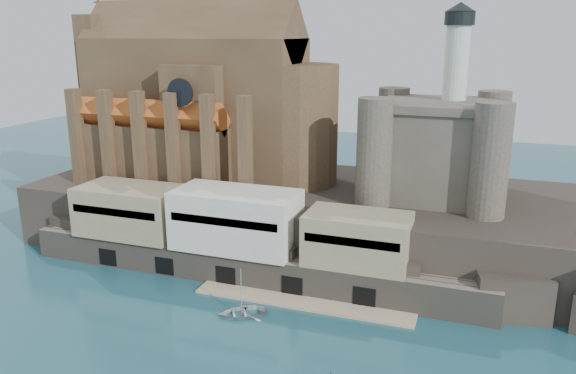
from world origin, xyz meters
The scene contains 5 objects.
promontory centered at (-0.19, 39.37, 4.92)m, with size 100.00×36.00×10.00m.
quay centered at (-10.19, 23.07, 6.07)m, with size 70.00×12.00×13.05m.
church centered at (-24.13, 41.85, 22.13)m, with size 47.00×25.93×30.51m.
castle_keep centered at (16.08, 41.08, 18.31)m, with size 21.20×21.20×29.30m.
boat_6 centered at (-4.38, 12.39, 0.00)m, with size 4.47×1.30×6.26m, color silver.
Camera 1 is at (22.92, -46.86, 35.01)m, focal length 35.00 mm.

